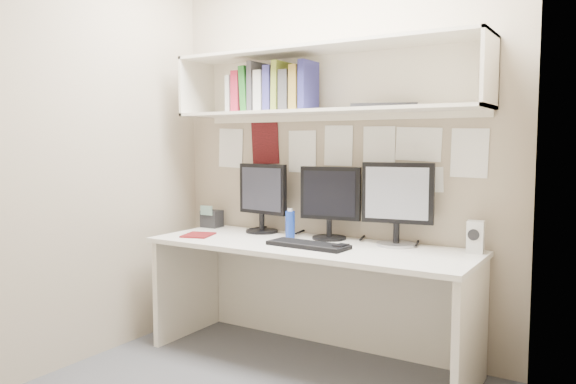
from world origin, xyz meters
The scene contains 18 objects.
wall_back centered at (0.00, 1.00, 1.30)m, with size 2.40×0.02×2.60m, color #9F9079.
wall_front centered at (0.00, -1.00, 1.30)m, with size 2.40×0.02×2.60m, color #9F9079.
wall_left centered at (-1.20, 0.00, 1.30)m, with size 0.02×2.00×2.60m, color #9F9079.
wall_right centered at (1.20, 0.00, 1.30)m, with size 0.02×2.00×2.60m, color #9F9079.
desk centered at (0.00, 0.65, 0.37)m, with size 2.00×0.70×0.73m.
overhead_hutch centered at (0.00, 0.86, 1.72)m, with size 2.00×0.38×0.40m.
pinned_papers centered at (0.00, 0.99, 1.25)m, with size 1.92×0.01×0.48m, color white, non-canonical shape.
monitor_left centered at (-0.49, 0.87, 0.98)m, with size 0.40×0.22×0.47m.
monitor_center centered at (0.03, 0.87, 0.98)m, with size 0.39×0.22×0.46m.
monitor_right centered at (0.47, 0.87, 1.00)m, with size 0.42×0.23×0.49m.
keyboard centered at (0.05, 0.55, 0.74)m, with size 0.49×0.18×0.02m, color black.
mouse centered at (0.25, 0.58, 0.74)m, with size 0.06×0.10×0.03m, color black.
speaker centered at (0.92, 0.89, 0.82)m, with size 0.10×0.10×0.18m.
blue_bottle centered at (-0.21, 0.77, 0.82)m, with size 0.06×0.06×0.19m.
maroon_notebook centered at (-0.76, 0.52, 0.74)m, with size 0.17×0.21×0.01m, color #601013.
desk_phone centered at (-0.93, 0.87, 0.79)m, with size 0.14×0.12×0.16m.
book_stack centered at (-0.37, 0.81, 1.68)m, with size 0.60×0.20×0.32m.
hutch_tray centered at (0.39, 0.84, 1.55)m, with size 0.38×0.15×0.03m, color black.
Camera 1 is at (1.64, -2.27, 1.34)m, focal length 35.00 mm.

